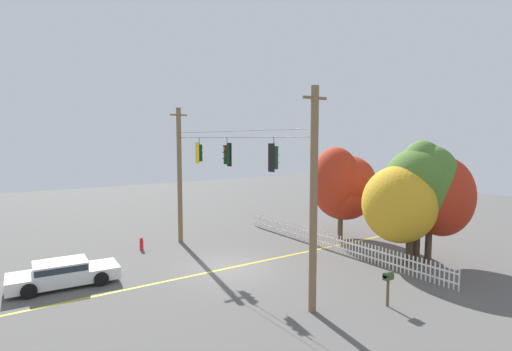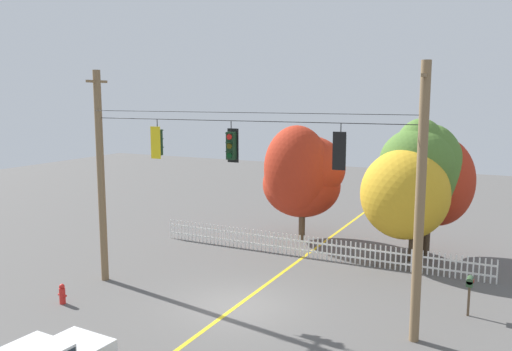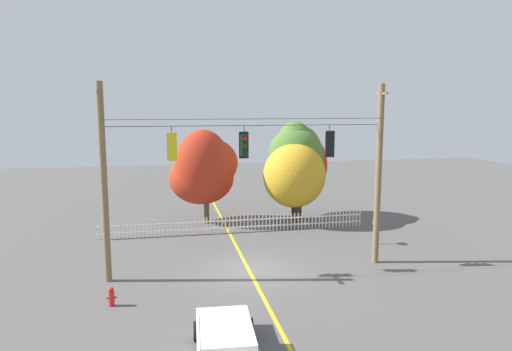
{
  "view_description": "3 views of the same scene",
  "coord_description": "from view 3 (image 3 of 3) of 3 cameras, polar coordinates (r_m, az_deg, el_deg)",
  "views": [
    {
      "loc": [
        17.27,
        -10.12,
        6.63
      ],
      "look_at": [
        0.67,
        1.18,
        4.78
      ],
      "focal_mm": 27.89,
      "sensor_mm": 36.0,
      "label": 1
    },
    {
      "loc": [
        8.75,
        -16.11,
        7.51
      ],
      "look_at": [
        0.24,
        1.05,
        4.68
      ],
      "focal_mm": 37.05,
      "sensor_mm": 36.0,
      "label": 2
    },
    {
      "loc": [
        -3.74,
        -20.29,
        7.6
      ],
      "look_at": [
        0.46,
        0.73,
        4.36
      ],
      "focal_mm": 32.65,
      "sensor_mm": 36.0,
      "label": 3
    }
  ],
  "objects": [
    {
      "name": "autumn_oak_far_east",
      "position": [
        29.67,
        4.7,
        0.06
      ],
      "size": [
        3.98,
        3.66,
        5.24
      ],
      "color": "#473828",
      "rests_on": "ground"
    },
    {
      "name": "roadside_mailbox",
      "position": [
        26.51,
        14.49,
        -5.77
      ],
      "size": [
        0.25,
        0.44,
        1.4
      ],
      "color": "brown",
      "rests_on": "ground"
    },
    {
      "name": "lane_centerline_stripe",
      "position": [
        21.98,
        -0.83,
        -11.61
      ],
      "size": [
        0.16,
        36.0,
        0.01
      ],
      "primitive_type": "cube",
      "color": "gold",
      "rests_on": "ground"
    },
    {
      "name": "fire_hydrant",
      "position": [
        19.14,
        -17.3,
        -13.98
      ],
      "size": [
        0.38,
        0.22,
        0.76
      ],
      "color": "red",
      "rests_on": "ground"
    },
    {
      "name": "autumn_maple_near_fence",
      "position": [
        30.08,
        -6.4,
        0.74
      ],
      "size": [
        4.47,
        4.0,
        6.12
      ],
      "color": "brown",
      "rests_on": "ground"
    },
    {
      "name": "ground",
      "position": [
        21.98,
        -0.83,
        -11.62
      ],
      "size": [
        80.0,
        80.0,
        0.0
      ],
      "primitive_type": "plane",
      "color": "#565451"
    },
    {
      "name": "signal_support_span",
      "position": [
        20.88,
        -0.85,
        -0.3
      ],
      "size": [
        12.81,
        1.1,
        8.59
      ],
      "color": "brown",
      "rests_on": "ground"
    },
    {
      "name": "white_picket_fence",
      "position": [
        28.15,
        -2.59,
        -5.97
      ],
      "size": [
        16.09,
        0.06,
        1.03
      ],
      "color": "white",
      "rests_on": "ground"
    },
    {
      "name": "traffic_signal_eastbound_side",
      "position": [
        20.36,
        -10.27,
        3.52
      ],
      "size": [
        0.43,
        0.38,
        1.48
      ],
      "color": "black"
    },
    {
      "name": "traffic_signal_southbound_primary",
      "position": [
        21.68,
        8.94,
        3.87
      ],
      "size": [
        0.43,
        0.38,
        1.48
      ],
      "color": "black"
    },
    {
      "name": "traffic_signal_northbound_primary",
      "position": [
        20.67,
        -1.45,
        3.73
      ],
      "size": [
        0.43,
        0.38,
        1.47
      ],
      "color": "black"
    },
    {
      "name": "parked_car",
      "position": [
        14.66,
        -3.62,
        -19.9
      ],
      "size": [
        2.15,
        4.7,
        1.15
      ],
      "color": "white",
      "rests_on": "ground"
    },
    {
      "name": "autumn_maple_far_west",
      "position": [
        31.53,
        5.57,
        1.29
      ],
      "size": [
        3.56,
        3.44,
        5.73
      ],
      "color": "#473828",
      "rests_on": "ground"
    },
    {
      "name": "autumn_maple_mid",
      "position": [
        30.84,
        5.04,
        2.38
      ],
      "size": [
        3.81,
        3.5,
        6.57
      ],
      "color": "#473828",
      "rests_on": "ground"
    }
  ]
}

